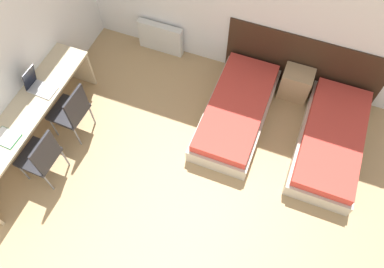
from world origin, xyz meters
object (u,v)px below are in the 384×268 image
bed_near_door (331,141)px  chair_near_laptop (71,110)px  nightstand (296,84)px  chair_near_notebook (41,156)px  laptop (38,86)px  bed_near_window (236,111)px

bed_near_door → chair_near_laptop: (-3.45, -1.03, 0.34)m
bed_near_door → nightstand: nightstand is taller
chair_near_notebook → laptop: (-0.45, 0.80, 0.27)m
bed_near_window → chair_near_laptop: 2.33m
laptop → bed_near_door: bearing=16.3°
nightstand → chair_near_laptop: (-2.76, -1.80, 0.28)m
bed_near_window → laptop: 2.76m
chair_near_laptop → chair_near_notebook: size_ratio=1.00×
bed_near_door → chair_near_laptop: bearing=-163.4°
bed_near_window → nightstand: bearing=47.9°
bed_near_window → chair_near_laptop: chair_near_laptop is taller
bed_near_door → chair_near_notebook: (-3.45, -1.78, 0.34)m
chair_near_laptop → chair_near_notebook: 0.75m
nightstand → chair_near_laptop: 3.30m
bed_near_window → chair_near_notebook: bearing=-139.2°
bed_near_door → chair_near_laptop: 3.62m
bed_near_door → chair_near_notebook: bearing=-152.7°
bed_near_door → chair_near_notebook: chair_near_notebook is taller
bed_near_door → chair_near_notebook: 3.90m
nightstand → chair_near_laptop: chair_near_laptop is taller
chair_near_notebook → laptop: bearing=120.8°
chair_near_notebook → laptop: 0.96m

